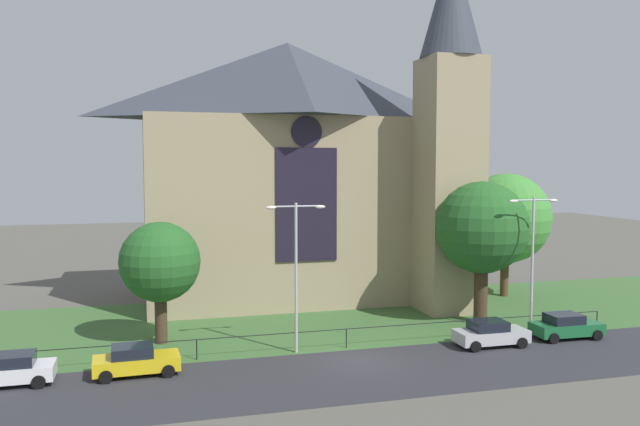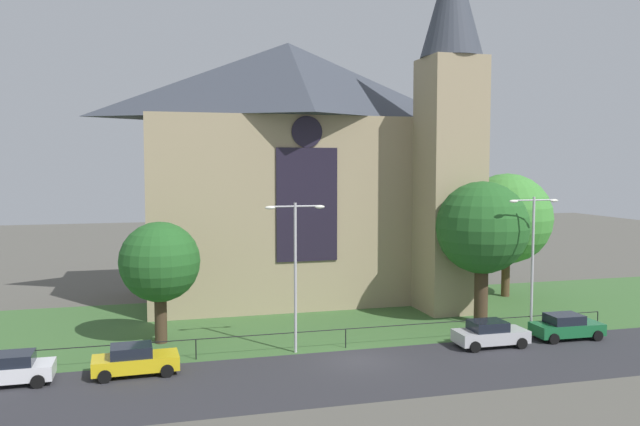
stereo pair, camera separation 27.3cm
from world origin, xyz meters
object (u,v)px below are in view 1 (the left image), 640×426
Objects in this scene: tree_right_near at (482,228)px; parked_car_white at (9,370)px; streetlamp_near at (296,258)px; parked_car_yellow at (136,360)px; church_building at (299,168)px; parked_car_green at (566,326)px; tree_left_near at (160,263)px; tree_right_far at (506,218)px; streetlamp_far at (533,248)px; parked_car_silver at (490,333)px.

parked_car_white is (-28.00, -5.28, -5.56)m from tree_right_near.
parked_car_yellow is (-8.65, -1.68, -4.59)m from streetlamp_near.
church_building reaches higher than parked_car_green.
tree_left_near is 0.85× the size of streetlamp_near.
streetlamp_far is at bearing -113.58° from tree_right_far.
tree_right_far is at bearing -160.11° from parked_car_white.
streetlamp_near is 1.97× the size of parked_car_yellow.
parked_car_white is (-34.17, -12.47, -5.50)m from tree_right_far.
parked_car_white and parked_car_yellow have the same top height.
parked_car_silver is (-2.40, -5.41, -5.56)m from tree_right_near.
tree_left_near is 19.68m from parked_car_silver.
tree_left_near is at bearing 163.11° from parked_car_silver.
streetlamp_near reaches higher than parked_car_green.
parked_car_yellow and parked_car_green have the same top height.
tree_right_far is 22.50m from streetlamp_near.
streetlamp_near is at bearing -104.26° from church_building.
tree_right_near reaches higher than tree_left_near.
parked_car_white is at bearing -169.32° from tree_right_near.
tree_right_far is 1.04× the size of tree_right_near.
tree_right_far is at bearing 76.73° from parked_car_green.
tree_right_near is 8.12m from parked_car_silver.
church_building reaches higher than streetlamp_near.
tree_right_near is (9.79, -11.13, -3.97)m from church_building.
streetlamp_near is 15.26m from parked_car_white.
streetlamp_far is (-4.72, -10.82, -0.84)m from tree_right_far.
streetlamp_far is at bearing -52.70° from church_building.
parked_car_yellow is at bearing -156.22° from tree_right_far.
church_building reaches higher than tree_left_near.
parked_car_green is at bearing -60.37° from tree_right_near.
church_building is 16.33m from tree_left_near.
church_building is 22.71m from parked_car_green.
tree_left_near is 20.84m from tree_right_near.
tree_left_near is at bearing 73.92° from parked_car_yellow.
streetlamp_far is at bearing -10.19° from tree_left_near.
tree_right_far reaches higher than streetlamp_far.
tree_left_near is 0.84× the size of streetlamp_far.
church_building is 16.00m from streetlamp_near.
parked_car_white is (-14.46, -1.65, -4.59)m from streetlamp_near.
tree_right_near is (-6.18, -7.19, 0.06)m from tree_right_far.
streetlamp_far is 29.87m from parked_car_white.
tree_left_near is 1.71× the size of parked_car_silver.
tree_right_near is at bearing -130.65° from tree_right_far.
tree_right_near is at bearing -1.02° from tree_left_near.
streetlamp_far is (11.24, -14.76, -4.86)m from church_building.
tree_right_near is 2.24× the size of parked_car_white.
church_building is 22.68m from parked_car_yellow.
tree_right_near reaches higher than parked_car_silver.
church_building reaches higher than parked_car_silver.
tree_left_near is 24.64m from parked_car_green.
parked_car_silver is at bearing -175.18° from parked_car_green.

